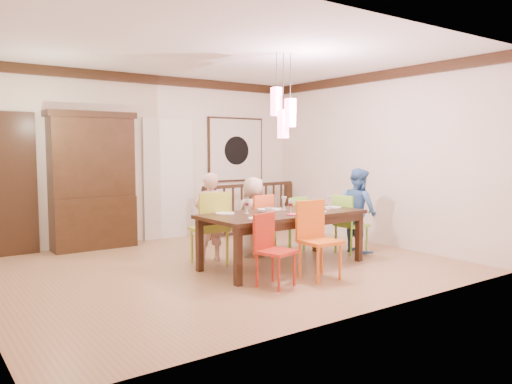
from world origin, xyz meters
TOP-DOWN VIEW (x-y plane):
  - floor at (0.00, 0.00)m, footprint 6.00×6.00m
  - ceiling at (0.00, 0.00)m, footprint 6.00×6.00m
  - wall_back at (0.00, 2.50)m, footprint 6.00×0.00m
  - wall_right at (3.00, 0.00)m, footprint 0.00×5.00m
  - crown_molding at (0.00, 0.00)m, footprint 6.00×5.00m
  - panel_door at (-2.40, 2.45)m, footprint 1.04×0.07m
  - white_doorway at (0.35, 2.46)m, footprint 0.97×0.05m
  - painting at (1.80, 2.46)m, footprint 1.25×0.06m
  - pendant_cluster at (0.66, -0.46)m, footprint 0.27×0.21m
  - dining_table at (0.66, -0.46)m, footprint 2.32×1.12m
  - chair_far_left at (-0.11, 0.22)m, footprint 0.51×0.51m
  - chair_far_mid at (0.73, 0.31)m, footprint 0.49×0.49m
  - chair_far_right at (1.38, 0.26)m, footprint 0.44×0.44m
  - chair_near_left at (-0.04, -1.23)m, footprint 0.48×0.48m
  - chair_near_mid at (0.62, -1.27)m, footprint 0.46×0.46m
  - chair_end_right at (2.06, -0.42)m, footprint 0.43×0.43m
  - china_hutch at (-1.07, 2.30)m, footprint 1.40×0.46m
  - balustrade at (1.78, 1.95)m, footprint 2.17×0.29m
  - person_far_left at (-0.02, 0.38)m, footprint 0.48×0.33m
  - person_far_mid at (0.73, 0.33)m, footprint 0.65×0.50m
  - person_end_right at (2.20, -0.42)m, footprint 0.63×0.73m
  - serving_bowl at (1.01, -0.62)m, footprint 0.44×0.44m
  - small_bowl at (0.38, -0.43)m, footprint 0.22×0.22m
  - cup_left at (0.31, -0.64)m, footprint 0.17×0.17m
  - cup_right at (1.35, -0.33)m, footprint 0.13×0.13m
  - plate_far_left at (-0.08, -0.15)m, footprint 0.26×0.26m
  - plate_far_mid at (0.71, -0.17)m, footprint 0.26×0.26m
  - plate_far_right at (1.44, -0.14)m, footprint 0.26×0.26m
  - plate_near_left at (0.00, -0.81)m, footprint 0.26×0.26m
  - plate_near_mid at (1.06, -0.73)m, footprint 0.26×0.26m
  - plate_end_right at (1.59, -0.48)m, footprint 0.26×0.26m
  - wine_glass_a at (0.18, -0.29)m, footprint 0.08×0.08m
  - wine_glass_b at (0.85, -0.26)m, footprint 0.08×0.08m
  - wine_glass_c at (0.63, -0.68)m, footprint 0.08×0.08m
  - wine_glass_d at (1.41, -0.57)m, footprint 0.08×0.08m
  - napkin at (0.61, -0.77)m, footprint 0.18×0.14m

SIDE VIEW (x-z plane):
  - floor at x=0.00m, z-range 0.00..0.00m
  - chair_near_left at x=-0.04m, z-range 0.06..0.92m
  - chair_far_right at x=1.38m, z-range 0.06..0.93m
  - balustrade at x=1.78m, z-range 0.02..0.98m
  - chair_end_right at x=2.06m, z-range 0.07..0.98m
  - chair_far_mid at x=0.73m, z-range 0.07..1.00m
  - chair_near_mid at x=0.62m, z-range 0.07..1.04m
  - chair_far_left at x=-0.11m, z-range 0.07..1.10m
  - person_far_mid at x=0.73m, z-range 0.00..1.20m
  - person_far_left at x=-0.02m, z-range 0.00..1.28m
  - person_end_right at x=2.20m, z-range 0.00..1.32m
  - dining_table at x=0.66m, z-range 0.30..1.05m
  - plate_far_left at x=-0.08m, z-range 0.75..0.76m
  - plate_far_mid at x=0.71m, z-range 0.75..0.76m
  - plate_far_right at x=1.44m, z-range 0.75..0.76m
  - plate_near_left at x=0.00m, z-range 0.75..0.76m
  - plate_near_mid at x=1.06m, z-range 0.75..0.76m
  - plate_end_right at x=1.59m, z-range 0.75..0.76m
  - napkin at x=0.61m, z-range 0.75..0.76m
  - small_bowl at x=0.38m, z-range 0.75..0.81m
  - serving_bowl at x=1.01m, z-range 0.75..0.83m
  - cup_right at x=1.35m, z-range 0.75..0.85m
  - cup_left at x=0.31m, z-range 0.75..0.86m
  - wine_glass_a at x=0.18m, z-range 0.75..0.94m
  - wine_glass_b at x=0.85m, z-range 0.75..0.94m
  - wine_glass_c at x=0.63m, z-range 0.75..0.94m
  - wine_glass_d at x=1.41m, z-range 0.75..0.94m
  - panel_door at x=-2.40m, z-range -0.07..2.17m
  - white_doorway at x=0.35m, z-range -0.06..2.16m
  - china_hutch at x=-1.07m, z-range 0.00..2.21m
  - wall_back at x=0.00m, z-range -1.55..4.45m
  - wall_right at x=3.00m, z-range -1.05..3.95m
  - painting at x=1.80m, z-range 0.97..2.22m
  - pendant_cluster at x=0.66m, z-range 1.54..2.68m
  - crown_molding at x=0.00m, z-range 2.74..2.90m
  - ceiling at x=0.00m, z-range 2.90..2.90m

